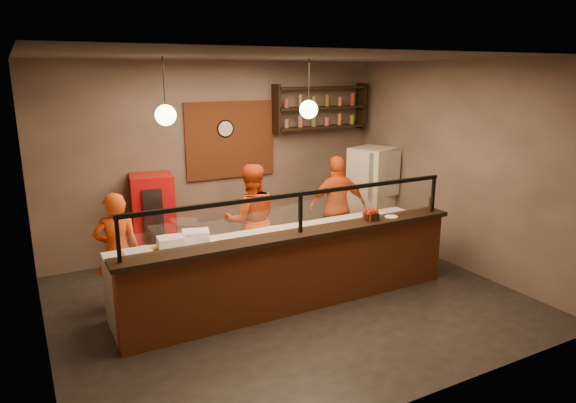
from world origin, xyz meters
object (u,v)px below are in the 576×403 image
cook_mid (251,220)px  condiment_caddy (371,216)px  cook_right (337,207)px  pepper_mill (430,204)px  fridge (372,194)px  red_cooler (154,221)px  pizza_dough (280,231)px  wall_clock (225,129)px  cook_left (117,251)px

cook_mid → condiment_caddy: cook_mid is taller
cook_right → pepper_mill: cook_right is taller
fridge → red_cooler: 3.90m
red_cooler → pepper_mill: (3.40, -2.49, 0.42)m
cook_mid → fridge: 2.70m
pizza_dough → condiment_caddy: 1.26m
cook_mid → pizza_dough: 0.82m
condiment_caddy → fridge: bearing=52.2°
red_cooler → pizza_dough: bearing=-46.8°
cook_mid → pepper_mill: cook_mid is taller
wall_clock → cook_left: bearing=-143.7°
cook_right → red_cooler: size_ratio=1.15×
fridge → pizza_dough: bearing=-172.8°
wall_clock → pepper_mill: (2.04, -2.80, -0.93)m
cook_mid → red_cooler: size_ratio=1.15×
cook_mid → cook_left: bearing=20.9°
cook_left → cook_right: bearing=-168.1°
red_cooler → condiment_caddy: (2.38, -2.43, 0.37)m
cook_left → pizza_dough: 2.15m
wall_clock → condiment_caddy: 3.09m
fridge → pizza_dough: (-2.59, -1.34, 0.05)m
cook_right → pepper_mill: size_ratio=7.79×
cook_mid → pizza_dough: bearing=109.0°
wall_clock → fridge: 2.91m
cook_mid → cook_right: cook_mid is taller
red_cooler → condiment_caddy: 3.43m
cook_left → condiment_caddy: size_ratio=8.47×
pizza_dough → condiment_caddy: condiment_caddy is taller
fridge → pepper_mill: fridge is taller
fridge → cook_left: bearing=168.9°
wall_clock → condiment_caddy: (1.02, -2.74, -0.99)m
cook_right → pizza_dough: (-1.53, -0.87, 0.05)m
cook_left → fridge: fridge is taller
cook_right → condiment_caddy: 1.52m
condiment_caddy → pepper_mill: pepper_mill is taller
pepper_mill → condiment_caddy: bearing=176.5°
pizza_dough → cook_left: bearing=163.9°
cook_right → condiment_caddy: (-0.42, -1.44, 0.26)m
cook_left → wall_clock: bearing=-136.2°
cook_mid → pizza_dough: cook_mid is taller
wall_clock → cook_mid: 1.85m
cook_left → red_cooler: size_ratio=1.05×
wall_clock → red_cooler: wall_clock is taller
wall_clock → cook_left: 2.98m
wall_clock → cook_mid: (-0.15, -1.36, -1.24)m
cook_left → red_cooler: cook_left is taller
wall_clock → condiment_caddy: wall_clock is taller
cook_mid → pizza_dough: (0.06, -0.81, 0.05)m
cook_left → cook_mid: 2.01m
wall_clock → fridge: size_ratio=0.18×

